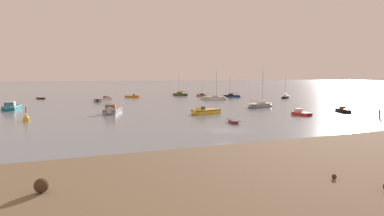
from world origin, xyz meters
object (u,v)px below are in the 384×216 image
(rowboat_moored_0, at_px, (233,122))
(motorboat_moored_2, at_px, (105,100))
(motorboat_moored_4, at_px, (11,108))
(motorboat_moored_1, at_px, (299,113))
(sailboat_moored_1, at_px, (232,96))
(mooring_post_left, at_px, (379,114))
(sailboat_moored_0, at_px, (214,98))
(motorboat_moored_0, at_px, (134,97))
(sailboat_moored_5, at_px, (343,110))
(sailboat_moored_4, at_px, (202,96))
(motorboat_moored_3, at_px, (202,112))
(rowboat_moored_2, at_px, (41,98))
(sailboat_moored_3, at_px, (180,95))
(channel_buoy, at_px, (26,118))
(motorboat_moored_5, at_px, (112,112))
(sailboat_moored_2, at_px, (260,105))
(sailboat_moored_6, at_px, (285,97))

(rowboat_moored_0, bearing_deg, motorboat_moored_2, -159.96)
(motorboat_moored_2, height_order, motorboat_moored_4, motorboat_moored_4)
(motorboat_moored_1, height_order, sailboat_moored_1, sailboat_moored_1)
(sailboat_moored_1, relative_size, mooring_post_left, 4.49)
(sailboat_moored_0, relative_size, rowboat_moored_0, 2.47)
(motorboat_moored_2, bearing_deg, motorboat_moored_0, -0.85)
(sailboat_moored_1, bearing_deg, motorboat_moored_4, 45.08)
(motorboat_moored_2, xyz_separation_m, sailboat_moored_5, (35.37, -44.96, -0.01))
(rowboat_moored_0, distance_m, sailboat_moored_5, 26.61)
(sailboat_moored_4, distance_m, sailboat_moored_5, 54.52)
(sailboat_moored_0, height_order, motorboat_moored_3, sailboat_moored_0)
(motorboat_moored_0, bearing_deg, motorboat_moored_2, -84.16)
(rowboat_moored_2, relative_size, mooring_post_left, 2.64)
(sailboat_moored_3, xyz_separation_m, motorboat_moored_4, (-48.46, -33.34, 0.06))
(motorboat_moored_0, distance_m, motorboat_moored_1, 59.24)
(channel_buoy, bearing_deg, sailboat_moored_0, 33.60)
(motorboat_moored_3, distance_m, channel_buoy, 27.83)
(motorboat_moored_3, distance_m, sailboat_moored_4, 52.26)
(rowboat_moored_2, bearing_deg, sailboat_moored_3, -123.55)
(motorboat_moored_5, distance_m, mooring_post_left, 43.89)
(motorboat_moored_3, xyz_separation_m, motorboat_moored_5, (-14.37, 6.80, 0.09))
(rowboat_moored_2, distance_m, mooring_post_left, 85.54)
(sailboat_moored_0, bearing_deg, mooring_post_left, -57.65)
(sailboat_moored_0, distance_m, motorboat_moored_0, 25.37)
(motorboat_moored_0, xyz_separation_m, motorboat_moored_5, (-14.95, -43.10, 0.14))
(motorboat_moored_0, relative_size, sailboat_moored_4, 0.90)
(motorboat_moored_0, bearing_deg, sailboat_moored_3, 62.91)
(motorboat_moored_2, bearing_deg, rowboat_moored_2, 84.22)
(sailboat_moored_4, height_order, motorboat_moored_5, sailboat_moored_4)
(sailboat_moored_1, height_order, sailboat_moored_2, sailboat_moored_2)
(motorboat_moored_1, xyz_separation_m, motorboat_moored_3, (-14.57, 7.66, 0.04))
(sailboat_moored_1, xyz_separation_m, sailboat_moored_3, (-11.10, 14.71, 0.04))
(sailboat_moored_1, distance_m, mooring_post_left, 56.73)
(sailboat_moored_4, distance_m, channel_buoy, 67.90)
(motorboat_moored_1, xyz_separation_m, sailboat_moored_2, (2.30, 14.89, 0.11))
(motorboat_moored_1, height_order, motorboat_moored_5, motorboat_moored_5)
(mooring_post_left, bearing_deg, sailboat_moored_2, 103.80)
(motorboat_moored_3, height_order, rowboat_moored_2, motorboat_moored_3)
(motorboat_moored_1, relative_size, rowboat_moored_2, 1.10)
(sailboat_moored_4, bearing_deg, motorboat_moored_3, -44.60)
(motorboat_moored_1, xyz_separation_m, rowboat_moored_2, (-39.88, 61.80, -0.08))
(sailboat_moored_3, bearing_deg, sailboat_moored_2, 151.03)
(motorboat_moored_1, distance_m, mooring_post_left, 12.14)
(sailboat_moored_0, xyz_separation_m, sailboat_moored_3, (-1.18, 22.43, -0.03))
(sailboat_moored_0, xyz_separation_m, motorboat_moored_4, (-49.64, -10.91, 0.03))
(motorboat_moored_0, distance_m, channel_buoy, 56.36)
(rowboat_moored_0, distance_m, sailboat_moored_6, 59.10)
(sailboat_moored_6, relative_size, channel_buoy, 2.93)
(motorboat_moored_4, relative_size, sailboat_moored_6, 1.02)
(motorboat_moored_3, bearing_deg, sailboat_moored_1, -141.29)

